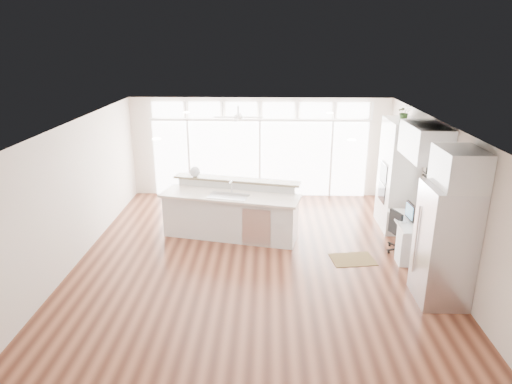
{
  "coord_description": "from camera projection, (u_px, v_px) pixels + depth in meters",
  "views": [
    {
      "loc": [
        0.23,
        -8.17,
        4.19
      ],
      "look_at": [
        -0.01,
        0.6,
        1.22
      ],
      "focal_mm": 32.0,
      "sensor_mm": 36.0,
      "label": 1
    }
  ],
  "objects": [
    {
      "name": "wall_right",
      "position": [
        442.0,
        197.0,
        8.56
      ],
      "size": [
        0.04,
        8.0,
        2.7
      ],
      "primitive_type": "cube",
      "color": "beige",
      "rests_on": "floor"
    },
    {
      "name": "ceiling_fan",
      "position": [
        238.0,
        113.0,
        10.95
      ],
      "size": [
        1.16,
        1.16,
        0.32
      ],
      "primitive_type": "cube",
      "color": "silver",
      "rests_on": "ceiling"
    },
    {
      "name": "keyboard",
      "position": [
        401.0,
        220.0,
        9.05
      ],
      "size": [
        0.16,
        0.33,
        0.02
      ],
      "primitive_type": "cube",
      "rotation": [
        0.0,
        0.0,
        0.14
      ],
      "color": "white",
      "rests_on": "desk_nook"
    },
    {
      "name": "fridge_cabinet",
      "position": [
        460.0,
        168.0,
        6.99
      ],
      "size": [
        0.64,
        0.9,
        0.6
      ],
      "primitive_type": "cube",
      "color": "silver",
      "rests_on": "wall_right"
    },
    {
      "name": "kitchen_island",
      "position": [
        230.0,
        211.0,
        9.96
      ],
      "size": [
        3.19,
        1.77,
        1.2
      ],
      "primitive_type": "cube",
      "rotation": [
        0.0,
        0.0,
        -0.22
      ],
      "color": "silver",
      "rests_on": "floor"
    },
    {
      "name": "fishbowl",
      "position": [
        195.0,
        172.0,
        10.32
      ],
      "size": [
        0.32,
        0.32,
        0.24
      ],
      "primitive_type": "sphere",
      "rotation": [
        0.0,
        0.0,
        -0.39
      ],
      "color": "silver",
      "rests_on": "kitchen_island"
    },
    {
      "name": "monitor",
      "position": [
        411.0,
        211.0,
        8.99
      ],
      "size": [
        0.1,
        0.45,
        0.37
      ],
      "primitive_type": "cube",
      "rotation": [
        0.0,
        0.0,
        0.06
      ],
      "color": "black",
      "rests_on": "desk_nook"
    },
    {
      "name": "desk_window",
      "position": [
        435.0,
        182.0,
        8.78
      ],
      "size": [
        0.04,
        0.85,
        0.85
      ],
      "primitive_type": "cube",
      "color": "white",
      "rests_on": "wall_right"
    },
    {
      "name": "desk_nook",
      "position": [
        412.0,
        238.0,
        9.17
      ],
      "size": [
        0.72,
        1.3,
        0.76
      ],
      "primitive_type": "cube",
      "color": "silver",
      "rests_on": "floor"
    },
    {
      "name": "refrigerator",
      "position": [
        445.0,
        245.0,
        7.41
      ],
      "size": [
        0.76,
        0.9,
        2.0
      ],
      "primitive_type": "cube",
      "color": "silver",
      "rests_on": "floor"
    },
    {
      "name": "framed_photos",
      "position": [
        424.0,
        180.0,
        9.42
      ],
      "size": [
        0.06,
        0.22,
        0.8
      ],
      "primitive_type": "cube",
      "color": "black",
      "rests_on": "wall_right"
    },
    {
      "name": "floor",
      "position": [
        256.0,
        260.0,
        9.09
      ],
      "size": [
        7.0,
        8.0,
        0.02
      ],
      "primitive_type": "cube",
      "color": "#492316",
      "rests_on": "ground"
    },
    {
      "name": "transom_row",
      "position": [
        260.0,
        110.0,
        12.05
      ],
      "size": [
        5.9,
        0.06,
        0.4
      ],
      "primitive_type": "cube",
      "color": "white",
      "rests_on": "wall_back"
    },
    {
      "name": "oven_cabinet",
      "position": [
        398.0,
        175.0,
        10.31
      ],
      "size": [
        0.64,
        1.2,
        2.5
      ],
      "primitive_type": "cube",
      "color": "silver",
      "rests_on": "floor"
    },
    {
      "name": "glass_wall",
      "position": [
        260.0,
        159.0,
        12.48
      ],
      "size": [
        5.8,
        0.06,
        2.08
      ],
      "primitive_type": "cube",
      "color": "white",
      "rests_on": "wall_back"
    },
    {
      "name": "ceiling",
      "position": [
        256.0,
        125.0,
        8.22
      ],
      "size": [
        7.0,
        8.0,
        0.02
      ],
      "primitive_type": "cube",
      "color": "silver",
      "rests_on": "wall_back"
    },
    {
      "name": "recessed_lights",
      "position": [
        256.0,
        124.0,
        8.41
      ],
      "size": [
        3.4,
        3.0,
        0.02
      ],
      "primitive_type": "cube",
      "color": "white",
      "rests_on": "ceiling"
    },
    {
      "name": "rug",
      "position": [
        353.0,
        259.0,
        9.08
      ],
      "size": [
        0.92,
        0.72,
        0.01
      ],
      "primitive_type": "cube",
      "rotation": [
        0.0,
        0.0,
        0.14
      ],
      "color": "#3A2812",
      "rests_on": "floor"
    },
    {
      "name": "wall_back",
      "position": [
        260.0,
        148.0,
        12.44
      ],
      "size": [
        7.0,
        0.04,
        2.7
      ],
      "primitive_type": "cube",
      "color": "beige",
      "rests_on": "floor"
    },
    {
      "name": "potted_plant",
      "position": [
        404.0,
        114.0,
        9.86
      ],
      "size": [
        0.31,
        0.34,
        0.26
      ],
      "primitive_type": "imported",
      "rotation": [
        0.0,
        0.0,
        0.04
      ],
      "color": "#376129",
      "rests_on": "oven_cabinet"
    },
    {
      "name": "office_chair",
      "position": [
        403.0,
        231.0,
        9.29
      ],
      "size": [
        0.58,
        0.56,
        0.9
      ],
      "primitive_type": "cube",
      "rotation": [
        0.0,
        0.0,
        0.33
      ],
      "color": "black",
      "rests_on": "floor"
    },
    {
      "name": "wall_left",
      "position": [
        74.0,
        194.0,
        8.74
      ],
      "size": [
        0.04,
        8.0,
        2.7
      ],
      "primitive_type": "cube",
      "color": "beige",
      "rests_on": "floor"
    },
    {
      "name": "upper_cabinets",
      "position": [
        425.0,
        142.0,
        8.53
      ],
      "size": [
        0.64,
        1.3,
        0.64
      ],
      "primitive_type": "cube",
      "color": "silver",
      "rests_on": "wall_right"
    },
    {
      "name": "wall_front",
      "position": [
        245.0,
        319.0,
        4.86
      ],
      "size": [
        7.0,
        0.04,
        2.7
      ],
      "primitive_type": "cube",
      "color": "beige",
      "rests_on": "floor"
    }
  ]
}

